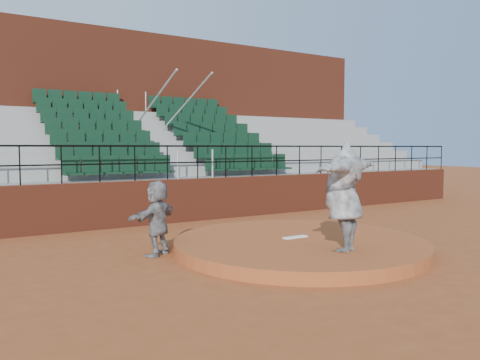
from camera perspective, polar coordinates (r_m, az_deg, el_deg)
ground at (r=10.48m, az=7.25°, el=-8.48°), size 90.00×90.00×0.00m
pitchers_mound at (r=10.46m, az=7.25°, el=-7.81°), size 5.50×5.50×0.25m
pitching_rubber at (r=10.54m, az=6.75°, el=-6.93°), size 0.60×0.15×0.03m
boundary_wall at (r=14.56m, az=-5.16°, el=-2.36°), size 24.00×0.30×1.30m
wall_railing at (r=14.47m, az=-5.19°, el=3.08°), size 24.04×0.05×1.03m
seating_deck at (r=17.83m, az=-10.39°, el=1.31°), size 24.00×5.97×4.63m
press_box_facade at (r=21.59m, az=-14.29°, el=7.31°), size 24.00×3.00×7.10m
pitcher at (r=9.21m, az=12.53°, el=-2.04°), size 2.65×1.70×2.11m
fielder at (r=9.94m, az=-10.04°, el=-4.57°), size 1.47×1.20×1.57m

